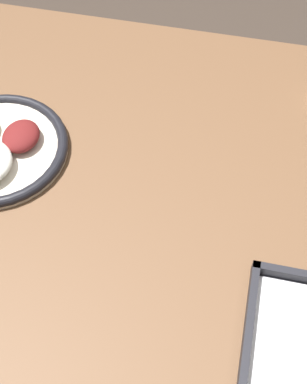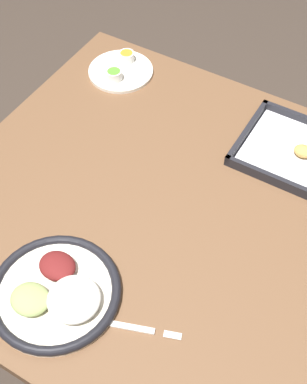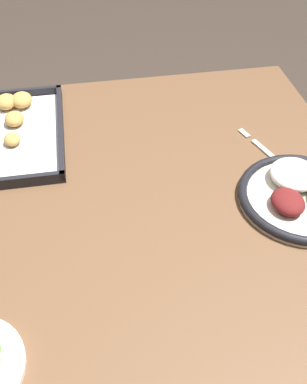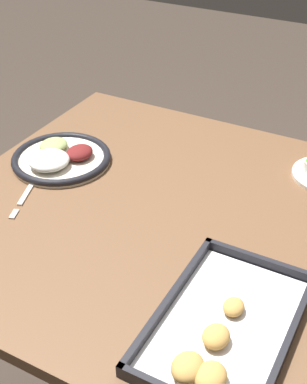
# 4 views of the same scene
# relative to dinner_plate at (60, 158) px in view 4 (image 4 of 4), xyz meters

# --- Properties ---
(dining_table) EXTENTS (0.98, 0.95, 0.75)m
(dining_table) POSITION_rel_dinner_plate_xyz_m (0.06, 0.31, -0.13)
(dining_table) COLOR brown
(dining_table) RESTS_ON ground_plane
(dinner_plate) EXTENTS (0.27, 0.27, 0.05)m
(dinner_plate) POSITION_rel_dinner_plate_xyz_m (0.00, 0.00, 0.00)
(dinner_plate) COLOR beige
(dinner_plate) RESTS_ON dining_table
(fork) EXTENTS (0.18, 0.07, 0.00)m
(fork) POSITION_rel_dinner_plate_xyz_m (0.16, 0.01, -0.01)
(fork) COLOR silver
(fork) RESTS_ON dining_table
(baking_tray) EXTENTS (0.37, 0.24, 0.04)m
(baking_tray) POSITION_rel_dinner_plate_xyz_m (0.35, 0.61, -0.00)
(baking_tray) COLOR black
(baking_tray) RESTS_ON dining_table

